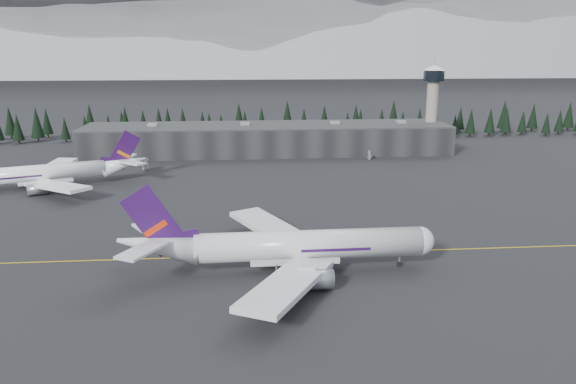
{
  "coord_description": "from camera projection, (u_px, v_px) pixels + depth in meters",
  "views": [
    {
      "loc": [
        -12.18,
        -121.76,
        45.96
      ],
      "look_at": [
        0.0,
        20.0,
        9.0
      ],
      "focal_mm": 35.0,
      "sensor_mm": 36.0,
      "label": 1
    }
  ],
  "objects": [
    {
      "name": "ground",
      "position": [
        295.0,
        251.0,
        129.98
      ],
      "size": [
        1400.0,
        1400.0,
        0.0
      ],
      "primitive_type": "plane",
      "color": "black",
      "rests_on": "ground"
    },
    {
      "name": "mountain_ridge",
      "position": [
        245.0,
        71.0,
        1094.31
      ],
      "size": [
        4400.0,
        900.0,
        420.0
      ],
      "primitive_type": null,
      "color": "white",
      "rests_on": "ground"
    },
    {
      "name": "control_tower",
      "position": [
        433.0,
        98.0,
        253.75
      ],
      "size": [
        10.0,
        10.0,
        37.7
      ],
      "color": "gray",
      "rests_on": "ground"
    },
    {
      "name": "gse_vehicle_b",
      "position": [
        370.0,
        158.0,
        234.69
      ],
      "size": [
        4.09,
        2.18,
        1.32
      ],
      "primitive_type": "imported",
      "rotation": [
        0.0,
        0.0,
        -1.41
      ],
      "color": "silver",
      "rests_on": "ground"
    },
    {
      "name": "taxiline",
      "position": [
        296.0,
        254.0,
        128.05
      ],
      "size": [
        400.0,
        0.4,
        0.02
      ],
      "primitive_type": "cube",
      "color": "gold",
      "rests_on": "ground"
    },
    {
      "name": "terminal",
      "position": [
        268.0,
        139.0,
        248.94
      ],
      "size": [
        160.0,
        30.0,
        12.6
      ],
      "color": "black",
      "rests_on": "ground"
    },
    {
      "name": "treeline",
      "position": [
        264.0,
        125.0,
        284.32
      ],
      "size": [
        360.0,
        20.0,
        15.0
      ],
      "primitive_type": "cube",
      "color": "black",
      "rests_on": "ground"
    },
    {
      "name": "gse_vehicle_a",
      "position": [
        145.0,
        169.0,
        214.6
      ],
      "size": [
        4.33,
        5.42,
        1.37
      ],
      "primitive_type": "imported",
      "rotation": [
        0.0,
        0.0,
        0.49
      ],
      "color": "silver",
      "rests_on": "ground"
    },
    {
      "name": "jet_main",
      "position": [
        281.0,
        246.0,
        117.04
      ],
      "size": [
        66.71,
        61.59,
        19.62
      ],
      "rotation": [
        0.0,
        0.0,
        0.01
      ],
      "color": "silver",
      "rests_on": "ground"
    },
    {
      "name": "jet_parked",
      "position": [
        53.0,
        173.0,
        187.71
      ],
      "size": [
        59.12,
        52.99,
        17.95
      ],
      "rotation": [
        0.0,
        0.0,
        3.49
      ],
      "color": "white",
      "rests_on": "ground"
    }
  ]
}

